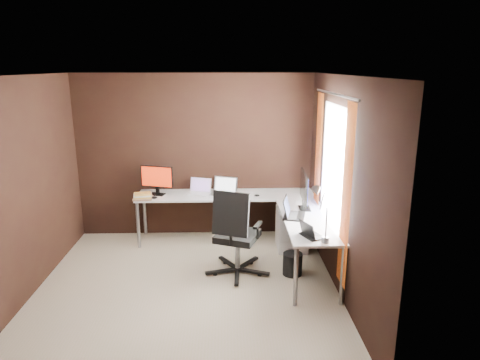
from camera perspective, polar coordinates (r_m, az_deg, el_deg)
name	(u,v)px	position (r m, az deg, el deg)	size (l,w,h in m)	color
room	(214,185)	(4.91, -3.47, -0.65)	(3.60, 3.60, 2.50)	#B6A48E
desk	(252,207)	(6.02, 1.64, -3.61)	(2.65, 2.25, 0.73)	silver
drawer_pedestal	(292,229)	(6.31, 6.91, -6.46)	(0.42, 0.50, 0.60)	silver
monitor_left	(157,179)	(6.47, -11.03, 0.19)	(0.49, 0.20, 0.44)	black
monitor_right	(304,188)	(5.75, 8.52, -1.12)	(0.16, 0.62, 0.51)	black
laptop_white	(199,190)	(6.49, -5.43, -1.35)	(0.39, 0.33, 0.22)	silver
laptop_silver	(224,190)	(6.44, -2.11, -1.37)	(0.44, 0.37, 0.25)	silver
laptop_black_big	(292,212)	(5.52, 6.89, -4.31)	(0.35, 0.42, 0.25)	black
laptop_black_small	(310,233)	(4.91, 9.35, -7.04)	(0.28, 0.32, 0.18)	black
book_stack	(143,196)	(6.35, -12.84, -2.12)	(0.29, 0.24, 0.09)	#946C4F
mouse_left	(154,198)	(6.33, -11.38, -2.31)	(0.09, 0.06, 0.04)	black
mouse_corner	(257,195)	(6.31, 2.28, -2.07)	(0.08, 0.05, 0.03)	black
desk_lamp	(320,207)	(4.72, 10.58, -3.52)	(0.19, 0.23, 0.62)	slate
office_chair	(236,249)	(5.51, -0.48, -9.24)	(0.64, 0.68, 1.15)	black
wastebasket	(292,264)	(5.62, 7.01, -11.04)	(0.25, 0.25, 0.29)	black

